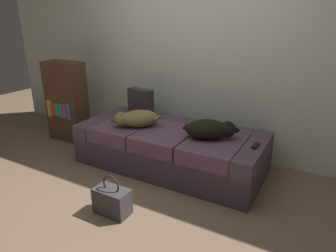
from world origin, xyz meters
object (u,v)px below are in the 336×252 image
at_px(handbag, 112,201).
at_px(bookshelf, 67,102).
at_px(dog_tan, 136,119).
at_px(tv_remote, 256,146).
at_px(throw_pillow, 141,102).
at_px(dog_dark, 210,129).
at_px(couch, 170,148).

distance_m(handbag, bookshelf, 2.04).
distance_m(dog_tan, tv_remote, 1.35).
relative_size(dog_tan, throw_pillow, 1.51).
xyz_separation_m(dog_dark, bookshelf, (-2.18, 0.10, -0.02)).
height_order(dog_dark, bookshelf, bookshelf).
xyz_separation_m(dog_dark, tv_remote, (0.47, 0.02, -0.09)).
bearing_deg(handbag, throw_pillow, 113.54).
distance_m(tv_remote, handbag, 1.46).
xyz_separation_m(dog_tan, bookshelf, (-1.31, 0.18, -0.02)).
bearing_deg(bookshelf, couch, -1.61).
bearing_deg(throw_pillow, handbag, -66.46).
xyz_separation_m(throw_pillow, bookshelf, (-1.09, -0.22, -0.09)).
bearing_deg(couch, handbag, -90.41).
relative_size(tv_remote, handbag, 0.40).
bearing_deg(tv_remote, handbag, -132.37).
relative_size(couch, throw_pillow, 6.21).
bearing_deg(tv_remote, couch, 179.72).
bearing_deg(couch, bookshelf, 178.39).
distance_m(dog_dark, throw_pillow, 1.13).
distance_m(couch, dog_tan, 0.52).
relative_size(couch, dog_tan, 4.12).
xyz_separation_m(tv_remote, handbag, (-0.98, -1.02, -0.35)).
height_order(couch, throw_pillow, throw_pillow).
xyz_separation_m(tv_remote, bookshelf, (-2.64, 0.07, 0.07)).
height_order(dog_tan, tv_remote, dog_tan).
height_order(tv_remote, bookshelf, bookshelf).
bearing_deg(handbag, tv_remote, 46.38).
bearing_deg(bookshelf, handbag, -33.31).
bearing_deg(couch, dog_tan, -160.76).
bearing_deg(dog_dark, couch, 174.22).
bearing_deg(bookshelf, throw_pillow, 11.44).
xyz_separation_m(dog_dark, throw_pillow, (-1.08, 0.32, 0.07)).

